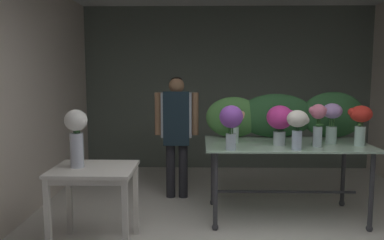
# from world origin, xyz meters

# --- Properties ---
(ground_plane) EXTENTS (8.77, 8.77, 0.00)m
(ground_plane) POSITION_xyz_m (0.00, 1.99, 0.00)
(ground_plane) COLOR silver
(wall_back) EXTENTS (4.96, 0.12, 2.75)m
(wall_back) POSITION_xyz_m (0.00, 3.98, 1.37)
(wall_back) COLOR slate
(wall_back) RESTS_ON ground
(wall_left) EXTENTS (0.12, 4.10, 2.75)m
(wall_left) POSITION_xyz_m (-2.48, 1.99, 1.37)
(wall_left) COLOR beige
(wall_left) RESTS_ON ground
(display_table_glass) EXTENTS (1.81, 0.98, 0.86)m
(display_table_glass) POSITION_xyz_m (0.50, 1.63, 0.73)
(display_table_glass) COLOR #B2D5BA
(display_table_glass) RESTS_ON ground
(side_table_white) EXTENTS (0.76, 0.63, 0.77)m
(side_table_white) POSITION_xyz_m (-1.46, 0.85, 0.67)
(side_table_white) COLOR silver
(side_table_white) RESTS_ON ground
(florist) EXTENTS (0.57, 0.24, 1.59)m
(florist) POSITION_xyz_m (-0.77, 2.31, 0.97)
(florist) COLOR #232328
(florist) RESTS_ON ground
(foliage_backdrop) EXTENTS (1.90, 0.28, 0.55)m
(foliage_backdrop) POSITION_xyz_m (0.57, 2.00, 1.13)
(foliage_backdrop) COLOR #477F3D
(foliage_backdrop) RESTS_ON display_table_glass
(vase_peach_roses) EXTENTS (0.24, 0.22, 0.38)m
(vase_peach_roses) POSITION_xyz_m (-0.08, 1.64, 1.11)
(vase_peach_roses) COLOR silver
(vase_peach_roses) RESTS_ON display_table_glass
(vase_rosy_lilies) EXTENTS (0.19, 0.16, 0.45)m
(vase_rosy_lilies) POSITION_xyz_m (0.78, 1.42, 1.14)
(vase_rosy_lilies) COLOR silver
(vase_rosy_lilies) RESTS_ON display_table_glass
(vase_violet_stock) EXTENTS (0.24, 0.24, 0.46)m
(vase_violet_stock) POSITION_xyz_m (-0.15, 1.23, 1.16)
(vase_violet_stock) COLOR silver
(vase_violet_stock) RESTS_ON display_table_glass
(vase_magenta_dahlias) EXTENTS (0.30, 0.29, 0.43)m
(vase_magenta_dahlias) POSITION_xyz_m (0.40, 1.51, 1.13)
(vase_magenta_dahlias) COLOR silver
(vase_magenta_dahlias) RESTS_ON display_table_glass
(vase_lilac_tulips) EXTENTS (0.21, 0.21, 0.45)m
(vase_lilac_tulips) POSITION_xyz_m (0.99, 1.61, 1.14)
(vase_lilac_tulips) COLOR silver
(vase_lilac_tulips) RESTS_ON display_table_glass
(vase_ivory_peonies) EXTENTS (0.22, 0.21, 0.41)m
(vase_ivory_peonies) POSITION_xyz_m (0.52, 1.25, 1.12)
(vase_ivory_peonies) COLOR silver
(vase_ivory_peonies) RESTS_ON display_table_glass
(vase_scarlet_ranunculus) EXTENTS (0.25, 0.23, 0.44)m
(vase_scarlet_ranunculus) POSITION_xyz_m (1.25, 1.49, 1.14)
(vase_scarlet_ranunculus) COLOR silver
(vase_scarlet_ranunculus) RESTS_ON display_table_glass
(vase_white_roses_tall) EXTENTS (0.22, 0.21, 0.54)m
(vase_white_roses_tall) POSITION_xyz_m (-1.61, 0.85, 1.08)
(vase_white_roses_tall) COLOR silver
(vase_white_roses_tall) RESTS_ON side_table_white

